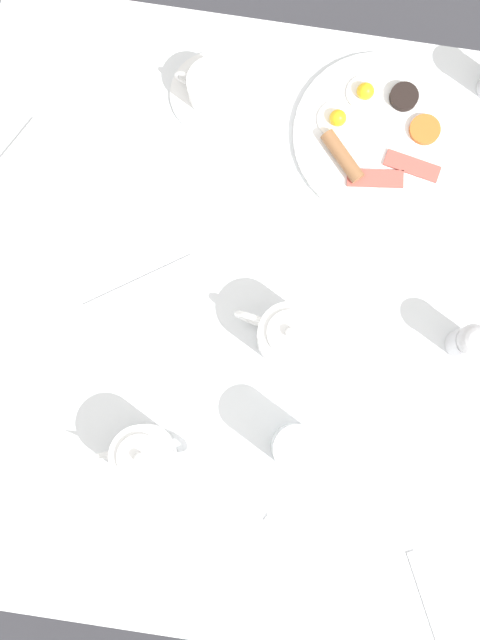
{
  "coord_description": "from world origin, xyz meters",
  "views": [
    {
      "loc": [
        0.14,
        0.02,
        2.26
      ],
      "look_at": [
        0.0,
        0.0,
        0.78
      ],
      "focal_mm": 50.0,
      "sensor_mm": 36.0,
      "label": 1
    }
  ],
  "objects_px": {
    "breakfast_plate": "(377,134)",
    "napkin_folded": "(50,173)",
    "fork_by_plate": "(313,549)",
    "spoon_for_tea": "(8,377)",
    "knife_by_plate": "(139,283)",
    "fork_spare": "(427,600)",
    "water_glass_tall": "(296,448)",
    "teacup_with_saucer_right": "(213,89)",
    "teapot_far": "(287,335)",
    "salt_grinder": "(469,342)",
    "teapot_near": "(145,456)"
  },
  "relations": [
    {
      "from": "fork_spare",
      "to": "teapot_far",
      "type": "bearing_deg",
      "value": -143.51
    },
    {
      "from": "napkin_folded",
      "to": "teacup_with_saucer_right",
      "type": "bearing_deg",
      "value": 125.18
    },
    {
      "from": "napkin_folded",
      "to": "spoon_for_tea",
      "type": "height_order",
      "value": "napkin_folded"
    },
    {
      "from": "water_glass_tall",
      "to": "knife_by_plate",
      "type": "distance_m",
      "value": 0.39
    },
    {
      "from": "breakfast_plate",
      "to": "fork_spare",
      "type": "relative_size",
      "value": 1.93
    },
    {
      "from": "water_glass_tall",
      "to": "napkin_folded",
      "type": "height_order",
      "value": "water_glass_tall"
    },
    {
      "from": "teapot_far",
      "to": "fork_by_plate",
      "type": "distance_m",
      "value": 0.36
    },
    {
      "from": "fork_by_plate",
      "to": "spoon_for_tea",
      "type": "bearing_deg",
      "value": -110.46
    },
    {
      "from": "salt_grinder",
      "to": "knife_by_plate",
      "type": "relative_size",
      "value": 0.68
    },
    {
      "from": "salt_grinder",
      "to": "napkin_folded",
      "type": "bearing_deg",
      "value": -104.34
    },
    {
      "from": "water_glass_tall",
      "to": "salt_grinder",
      "type": "bearing_deg",
      "value": 129.77
    },
    {
      "from": "fork_by_plate",
      "to": "fork_spare",
      "type": "relative_size",
      "value": 1.14
    },
    {
      "from": "teapot_far",
      "to": "salt_grinder",
      "type": "distance_m",
      "value": 0.3
    },
    {
      "from": "knife_by_plate",
      "to": "breakfast_plate",
      "type": "bearing_deg",
      "value": 130.75
    },
    {
      "from": "spoon_for_tea",
      "to": "salt_grinder",
      "type": "bearing_deg",
      "value": 102.69
    },
    {
      "from": "salt_grinder",
      "to": "knife_by_plate",
      "type": "bearing_deg",
      "value": -92.33
    },
    {
      "from": "water_glass_tall",
      "to": "knife_by_plate",
      "type": "xyz_separation_m",
      "value": [
        -0.23,
        -0.3,
        -0.06
      ]
    },
    {
      "from": "teapot_near",
      "to": "breakfast_plate",
      "type": "bearing_deg",
      "value": -124.95
    },
    {
      "from": "teacup_with_saucer_right",
      "to": "breakfast_plate",
      "type": "bearing_deg",
      "value": 83.92
    },
    {
      "from": "teapot_near",
      "to": "spoon_for_tea",
      "type": "xyz_separation_m",
      "value": [
        -0.09,
        -0.25,
        -0.05
      ]
    },
    {
      "from": "breakfast_plate",
      "to": "fork_by_plate",
      "type": "distance_m",
      "value": 0.71
    },
    {
      "from": "knife_by_plate",
      "to": "fork_spare",
      "type": "relative_size",
      "value": 1.14
    },
    {
      "from": "teapot_near",
      "to": "napkin_folded",
      "type": "distance_m",
      "value": 0.51
    },
    {
      "from": "salt_grinder",
      "to": "fork_by_plate",
      "type": "height_order",
      "value": "salt_grinder"
    },
    {
      "from": "napkin_folded",
      "to": "fork_by_plate",
      "type": "relative_size",
      "value": 1.15
    },
    {
      "from": "knife_by_plate",
      "to": "fork_spare",
      "type": "height_order",
      "value": "same"
    },
    {
      "from": "breakfast_plate",
      "to": "salt_grinder",
      "type": "height_order",
      "value": "salt_grinder"
    },
    {
      "from": "fork_by_plate",
      "to": "spoon_for_tea",
      "type": "relative_size",
      "value": 1.21
    },
    {
      "from": "teapot_near",
      "to": "fork_by_plate",
      "type": "height_order",
      "value": "teapot_near"
    },
    {
      "from": "fork_by_plate",
      "to": "fork_spare",
      "type": "distance_m",
      "value": 0.2
    },
    {
      "from": "water_glass_tall",
      "to": "spoon_for_tea",
      "type": "relative_size",
      "value": 0.83
    },
    {
      "from": "napkin_folded",
      "to": "fork_by_plate",
      "type": "bearing_deg",
      "value": 43.82
    },
    {
      "from": "salt_grinder",
      "to": "teacup_with_saucer_right",
      "type": "bearing_deg",
      "value": -127.64
    },
    {
      "from": "breakfast_plate",
      "to": "napkin_folded",
      "type": "bearing_deg",
      "value": -74.7
    },
    {
      "from": "water_glass_tall",
      "to": "fork_spare",
      "type": "height_order",
      "value": "water_glass_tall"
    },
    {
      "from": "teacup_with_saucer_right",
      "to": "napkin_folded",
      "type": "height_order",
      "value": "teacup_with_saucer_right"
    },
    {
      "from": "water_glass_tall",
      "to": "knife_by_plate",
      "type": "relative_size",
      "value": 0.69
    },
    {
      "from": "breakfast_plate",
      "to": "teapot_far",
      "type": "relative_size",
      "value": 1.58
    },
    {
      "from": "water_glass_tall",
      "to": "spoon_for_tea",
      "type": "bearing_deg",
      "value": -94.98
    },
    {
      "from": "teacup_with_saucer_right",
      "to": "salt_grinder",
      "type": "xyz_separation_m",
      "value": [
        0.37,
        0.48,
        0.03
      ]
    },
    {
      "from": "teapot_near",
      "to": "spoon_for_tea",
      "type": "relative_size",
      "value": 1.3
    },
    {
      "from": "fork_by_plate",
      "to": "teapot_near",
      "type": "bearing_deg",
      "value": -110.84
    },
    {
      "from": "spoon_for_tea",
      "to": "fork_spare",
      "type": "bearing_deg",
      "value": 70.83
    },
    {
      "from": "teacup_with_saucer_right",
      "to": "napkin_folded",
      "type": "distance_m",
      "value": 0.32
    },
    {
      "from": "teapot_far",
      "to": "fork_by_plate",
      "type": "xyz_separation_m",
      "value": [
        0.34,
        0.1,
        -0.05
      ]
    },
    {
      "from": "salt_grinder",
      "to": "fork_spare",
      "type": "bearing_deg",
      "value": -0.17
    },
    {
      "from": "breakfast_plate",
      "to": "fork_by_plate",
      "type": "xyz_separation_m",
      "value": [
        0.71,
        -0.01,
        -0.01
      ]
    },
    {
      "from": "teapot_far",
      "to": "teacup_with_saucer_right",
      "type": "bearing_deg",
      "value": 126.92
    },
    {
      "from": "teacup_with_saucer_right",
      "to": "fork_by_plate",
      "type": "xyz_separation_m",
      "value": [
        0.74,
        0.28,
        -0.03
      ]
    },
    {
      "from": "napkin_folded",
      "to": "knife_by_plate",
      "type": "relative_size",
      "value": 1.16
    }
  ]
}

